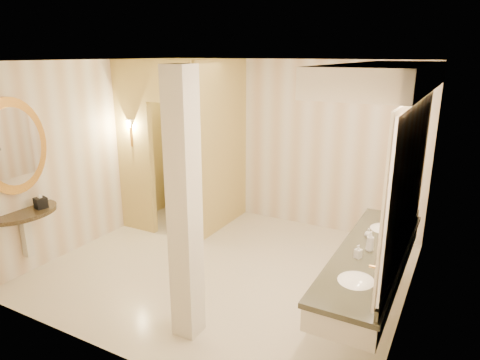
# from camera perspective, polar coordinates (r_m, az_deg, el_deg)

# --- Properties ---
(floor) EXTENTS (4.50, 4.50, 0.00)m
(floor) POSITION_cam_1_polar(r_m,az_deg,el_deg) (5.90, -1.91, -11.62)
(floor) COLOR beige
(floor) RESTS_ON ground
(ceiling) EXTENTS (4.50, 4.50, 0.00)m
(ceiling) POSITION_cam_1_polar(r_m,az_deg,el_deg) (5.20, -2.20, 15.60)
(ceiling) COLOR white
(ceiling) RESTS_ON wall_back
(wall_back) EXTENTS (4.50, 0.02, 2.70)m
(wall_back) POSITION_cam_1_polar(r_m,az_deg,el_deg) (7.14, 6.14, 4.88)
(wall_back) COLOR silver
(wall_back) RESTS_ON floor
(wall_front) EXTENTS (4.50, 0.02, 2.70)m
(wall_front) POSITION_cam_1_polar(r_m,az_deg,el_deg) (3.90, -17.18, -5.84)
(wall_front) COLOR silver
(wall_front) RESTS_ON floor
(wall_left) EXTENTS (0.02, 4.00, 2.70)m
(wall_left) POSITION_cam_1_polar(r_m,az_deg,el_deg) (6.79, -18.68, 3.48)
(wall_left) COLOR silver
(wall_left) RESTS_ON floor
(wall_right) EXTENTS (0.02, 4.00, 2.70)m
(wall_right) POSITION_cam_1_polar(r_m,az_deg,el_deg) (4.72, 22.26, -2.44)
(wall_right) COLOR silver
(wall_right) RESTS_ON floor
(toilet_closet) EXTENTS (1.50, 1.55, 2.70)m
(toilet_closet) POSITION_cam_1_polar(r_m,az_deg,el_deg) (6.77, -6.04, 4.53)
(toilet_closet) COLOR #DBCE73
(toilet_closet) RESTS_ON floor
(wall_sconce) EXTENTS (0.14, 0.14, 0.42)m
(wall_sconce) POSITION_cam_1_polar(r_m,az_deg,el_deg) (6.79, -14.44, 7.12)
(wall_sconce) COLOR #C58C3F
(wall_sconce) RESTS_ON toilet_closet
(vanity) EXTENTS (0.75, 2.63, 2.09)m
(vanity) POSITION_cam_1_polar(r_m,az_deg,el_deg) (4.29, 18.44, 0.04)
(vanity) COLOR beige
(vanity) RESTS_ON floor
(console_shelf) EXTENTS (0.92, 0.92, 1.91)m
(console_shelf) POSITION_cam_1_polar(r_m,az_deg,el_deg) (5.97, -27.70, 0.57)
(console_shelf) COLOR black
(console_shelf) RESTS_ON floor
(pillar) EXTENTS (0.25, 0.25, 2.70)m
(pillar) POSITION_cam_1_polar(r_m,az_deg,el_deg) (4.13, -7.43, -3.94)
(pillar) COLOR beige
(pillar) RESTS_ON floor
(tissue_box) EXTENTS (0.17, 0.17, 0.14)m
(tissue_box) POSITION_cam_1_polar(r_m,az_deg,el_deg) (6.05, -25.03, -2.78)
(tissue_box) COLOR black
(tissue_box) RESTS_ON console_shelf
(toilet) EXTENTS (0.62, 0.87, 0.81)m
(toilet) POSITION_cam_1_polar(r_m,az_deg,el_deg) (7.88, -6.50, -1.13)
(toilet) COLOR white
(toilet) RESTS_ON floor
(soap_bottle_a) EXTENTS (0.08, 0.08, 0.13)m
(soap_bottle_a) POSITION_cam_1_polar(r_m,az_deg,el_deg) (4.35, 15.49, -9.17)
(soap_bottle_a) COLOR beige
(soap_bottle_a) RESTS_ON vanity
(soap_bottle_b) EXTENTS (0.09, 0.09, 0.10)m
(soap_bottle_b) POSITION_cam_1_polar(r_m,az_deg,el_deg) (4.84, 16.75, -6.78)
(soap_bottle_b) COLOR silver
(soap_bottle_b) RESTS_ON vanity
(soap_bottle_c) EXTENTS (0.09, 0.09, 0.21)m
(soap_bottle_c) POSITION_cam_1_polar(r_m,az_deg,el_deg) (4.51, 16.97, -7.82)
(soap_bottle_c) COLOR #C6B28C
(soap_bottle_c) RESTS_ON vanity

